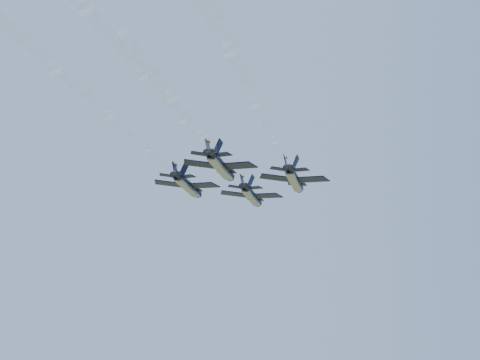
{
  "coord_description": "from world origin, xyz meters",
  "views": [
    {
      "loc": [
        0.32,
        -116.09,
        72.68
      ],
      "look_at": [
        -3.07,
        -0.43,
        104.69
      ],
      "focal_mm": 45.0,
      "sensor_mm": 36.0,
      "label": 1
    }
  ],
  "objects_px": {
    "jet_right": "(295,180)",
    "jet_left": "(188,186)",
    "jet_lead": "(252,196)",
    "jet_slot": "(221,166)"
  },
  "relations": [
    {
      "from": "jet_lead",
      "to": "jet_slot",
      "type": "distance_m",
      "value": 22.69
    },
    {
      "from": "jet_lead",
      "to": "jet_right",
      "type": "xyz_separation_m",
      "value": [
        8.36,
        -12.65,
        0.0
      ]
    },
    {
      "from": "jet_lead",
      "to": "jet_slot",
      "type": "height_order",
      "value": "same"
    },
    {
      "from": "jet_lead",
      "to": "jet_right",
      "type": "relative_size",
      "value": 1.0
    },
    {
      "from": "jet_lead",
      "to": "jet_slot",
      "type": "relative_size",
      "value": 1.0
    },
    {
      "from": "jet_left",
      "to": "jet_slot",
      "type": "distance_m",
      "value": 15.16
    },
    {
      "from": "jet_left",
      "to": "jet_right",
      "type": "relative_size",
      "value": 1.0
    },
    {
      "from": "jet_lead",
      "to": "jet_left",
      "type": "relative_size",
      "value": 1.0
    },
    {
      "from": "jet_right",
      "to": "jet_left",
      "type": "bearing_deg",
      "value": -178.82
    },
    {
      "from": "jet_right",
      "to": "jet_slot",
      "type": "relative_size",
      "value": 1.0
    }
  ]
}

